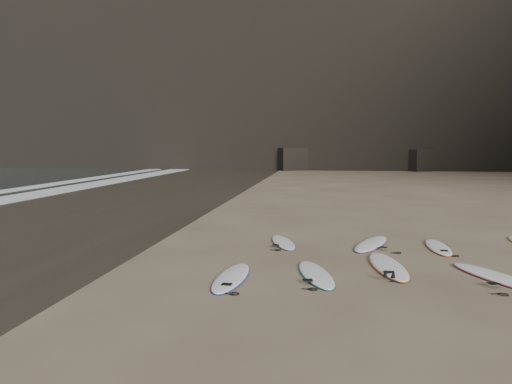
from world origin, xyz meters
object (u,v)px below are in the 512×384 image
(surfboard_5, at_px, (283,242))
(surfboard_6, at_px, (371,243))
(surfboard_2, at_px, (388,265))
(surfboard_0, at_px, (232,277))
(surfboard_1, at_px, (316,274))
(surfboard_3, at_px, (498,277))
(surfboard_7, at_px, (438,247))

(surfboard_5, height_order, surfboard_6, surfboard_6)
(surfboard_2, bearing_deg, surfboard_0, -162.99)
(surfboard_1, bearing_deg, surfboard_3, -9.85)
(surfboard_3, height_order, surfboard_7, surfboard_3)
(surfboard_3, bearing_deg, surfboard_2, 137.15)
(surfboard_3, xyz_separation_m, surfboard_7, (-0.54, 3.13, -0.01))
(surfboard_1, relative_size, surfboard_2, 0.88)
(surfboard_6, relative_size, surfboard_7, 1.14)
(surfboard_1, relative_size, surfboard_5, 1.09)
(surfboard_1, xyz_separation_m, surfboard_5, (-0.99, 3.47, -0.00))
(surfboard_6, bearing_deg, surfboard_3, -35.28)
(surfboard_1, height_order, surfboard_3, surfboard_3)
(surfboard_0, height_order, surfboard_3, surfboard_3)
(surfboard_2, xyz_separation_m, surfboard_5, (-2.65, 2.51, -0.01))
(surfboard_0, distance_m, surfboard_5, 4.05)
(surfboard_3, bearing_deg, surfboard_1, 158.76)
(surfboard_0, xyz_separation_m, surfboard_5, (0.79, 3.97, -0.00))
(surfboard_1, bearing_deg, surfboard_5, 92.59)
(surfboard_5, relative_size, surfboard_6, 0.85)
(surfboard_2, bearing_deg, surfboard_5, 130.61)
(surfboard_1, distance_m, surfboard_7, 4.73)
(surfboard_2, bearing_deg, surfboard_7, 49.54)
(surfboard_1, relative_size, surfboard_6, 0.93)
(surfboard_7, bearing_deg, surfboard_6, 174.31)
(surfboard_5, distance_m, surfboard_6, 2.52)
(surfboard_2, xyz_separation_m, surfboard_7, (1.66, 2.41, -0.01))
(surfboard_3, xyz_separation_m, surfboard_6, (-2.34, 3.34, -0.00))
(surfboard_2, bearing_deg, surfboard_6, 87.09)
(surfboard_0, relative_size, surfboard_7, 1.09)
(surfboard_0, bearing_deg, surfboard_6, 53.35)
(surfboard_1, height_order, surfboard_7, surfboard_1)
(surfboard_0, height_order, surfboard_1, surfboard_0)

